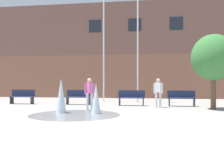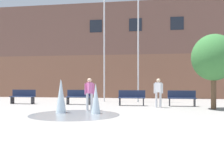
{
  "view_description": "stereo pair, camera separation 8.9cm",
  "coord_description": "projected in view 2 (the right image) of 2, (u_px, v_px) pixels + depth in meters",
  "views": [
    {
      "loc": [
        1.51,
        -6.35,
        1.4
      ],
      "look_at": [
        -0.53,
        6.86,
        1.3
      ],
      "focal_mm": 42.0,
      "sensor_mm": 36.0,
      "label": 1
    },
    {
      "loc": [
        1.6,
        -6.34,
        1.4
      ],
      "look_at": [
        -0.53,
        6.86,
        1.3
      ],
      "focal_mm": 42.0,
      "sensor_mm": 36.0,
      "label": 2
    }
  ],
  "objects": [
    {
      "name": "park_bench_near_trashcan",
      "position": [
        182.0,
        98.0,
        15.13
      ],
      "size": [
        1.6,
        0.44,
        0.91
      ],
      "color": "#28282D",
      "rests_on": "ground"
    },
    {
      "name": "park_bench_under_right_flagpole",
      "position": [
        132.0,
        98.0,
        15.56
      ],
      "size": [
        1.6,
        0.44,
        0.91
      ],
      "color": "#28282D",
      "rests_on": "ground"
    },
    {
      "name": "splash_fountain",
      "position": [
        71.0,
        99.0,
        11.73
      ],
      "size": [
        3.86,
        3.86,
        1.55
      ],
      "color": "gray",
      "rests_on": "ground"
    },
    {
      "name": "library_building",
      "position": [
        138.0,
        53.0,
        25.58
      ],
      "size": [
        36.0,
        6.05,
        8.44
      ],
      "color": "brown",
      "rests_on": "ground"
    },
    {
      "name": "park_bench_center",
      "position": [
        79.0,
        97.0,
        16.34
      ],
      "size": [
        1.6,
        0.44,
        0.91
      ],
      "color": "#28282D",
      "rests_on": "ground"
    },
    {
      "name": "teen_by_trashcan",
      "position": [
        89.0,
        91.0,
        12.94
      ],
      "size": [
        0.5,
        0.39,
        1.59
      ],
      "rotation": [
        0.0,
        0.0,
        2.21
      ],
      "color": "silver",
      "rests_on": "ground"
    },
    {
      "name": "street_tree_near_building",
      "position": [
        214.0,
        58.0,
        13.44
      ],
      "size": [
        2.25,
        2.25,
        3.86
      ],
      "color": "brown",
      "rests_on": "ground"
    },
    {
      "name": "flagpole_left",
      "position": [
        105.0,
        38.0,
        18.61
      ],
      "size": [
        0.8,
        0.1,
        8.58
      ],
      "color": "silver",
      "rests_on": "ground"
    },
    {
      "name": "flagpole_right",
      "position": [
        139.0,
        40.0,
        18.22
      ],
      "size": [
        0.8,
        0.1,
        8.23
      ],
      "color": "silver",
      "rests_on": "ground"
    },
    {
      "name": "ground_plane",
      "position": [
        89.0,
        138.0,
        6.52
      ],
      "size": [
        100.0,
        100.0,
        0.0
      ],
      "primitive_type": "plane",
      "color": "gray"
    },
    {
      "name": "park_bench_left_of_flagpoles",
      "position": [
        23.0,
        96.0,
        16.85
      ],
      "size": [
        1.6,
        0.44,
        0.91
      ],
      "color": "#28282D",
      "rests_on": "ground"
    },
    {
      "name": "adult_in_red",
      "position": [
        158.0,
        91.0,
        14.31
      ],
      "size": [
        0.5,
        0.32,
        1.59
      ],
      "rotation": [
        0.0,
        0.0,
        2.74
      ],
      "color": "silver",
      "rests_on": "ground"
    }
  ]
}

